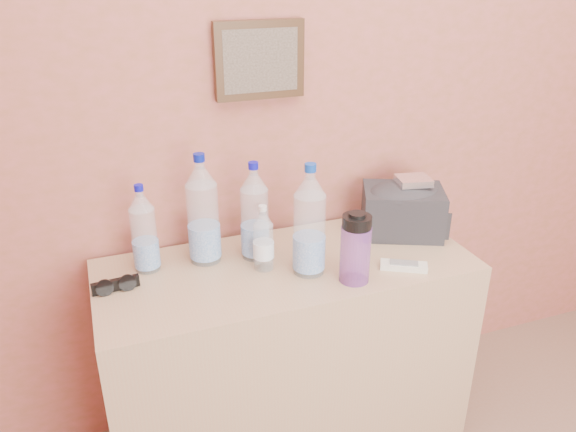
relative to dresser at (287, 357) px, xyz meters
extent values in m
plane|color=#BB5E62|center=(0.29, 0.28, 0.96)|extent=(4.00, 0.00, 4.00)
cube|color=tan|center=(0.00, 0.00, 0.00)|extent=(1.24, 0.52, 0.78)
cylinder|color=white|center=(-0.44, 0.13, 0.52)|extent=(0.08, 0.08, 0.26)
cylinder|color=#0D0EA6|center=(-0.44, 0.13, 0.67)|extent=(0.03, 0.03, 0.02)
cylinder|color=silver|center=(-0.25, 0.12, 0.55)|extent=(0.10, 0.10, 0.33)
cylinder|color=#081790|center=(-0.25, 0.12, 0.75)|extent=(0.04, 0.04, 0.02)
cylinder|color=silver|center=(-0.08, 0.09, 0.54)|extent=(0.09, 0.09, 0.29)
cylinder|color=#0E0DB0|center=(-0.08, 0.09, 0.72)|extent=(0.03, 0.03, 0.02)
cylinder|color=silver|center=(0.05, -0.07, 0.55)|extent=(0.10, 0.10, 0.32)
cylinder|color=#0D3CA3|center=(0.05, -0.07, 0.75)|extent=(0.04, 0.04, 0.02)
cylinder|color=#CBF0FE|center=(-0.08, 0.00, 0.49)|extent=(0.06, 0.06, 0.19)
cylinder|color=silver|center=(-0.08, 0.00, 0.60)|extent=(0.03, 0.03, 0.02)
cylinder|color=purple|center=(0.16, -0.17, 0.48)|extent=(0.09, 0.09, 0.18)
cylinder|color=black|center=(0.16, -0.17, 0.60)|extent=(0.09, 0.09, 0.05)
cube|color=silver|center=(0.35, -0.16, 0.40)|extent=(0.16, 0.12, 0.02)
cube|color=silver|center=(0.50, 0.06, 0.59)|extent=(0.13, 0.12, 0.02)
camera|label=1|loc=(-0.56, -1.52, 1.32)|focal=35.00mm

